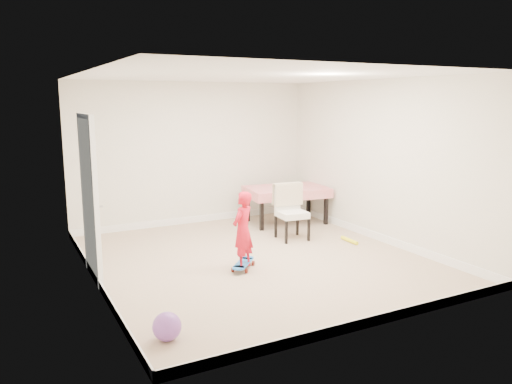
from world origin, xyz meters
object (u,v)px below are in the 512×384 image
skateboard (243,265)px  dining_table (286,205)px  balloon (167,327)px  child (243,232)px  dining_chair (292,212)px

skateboard → dining_table: bearing=-0.3°
dining_table → balloon: 4.90m
balloon → child: bearing=43.9°
dining_chair → balloon: (-2.92, -2.47, -0.32)m
dining_chair → balloon: size_ratio=3.28×
dining_chair → child: child is taller
dining_table → dining_chair: bearing=-108.8°
dining_chair → balloon: dining_chair is taller
dining_chair → skateboard: dining_chair is taller
skateboard → dining_chair: bearing=-12.0°
balloon → skateboard: bearing=44.3°
dining_table → dining_chair: (-0.51, -1.02, 0.12)m
dining_table → skateboard: 2.73m
dining_table → skateboard: size_ratio=2.40×
child → balloon: child is taller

